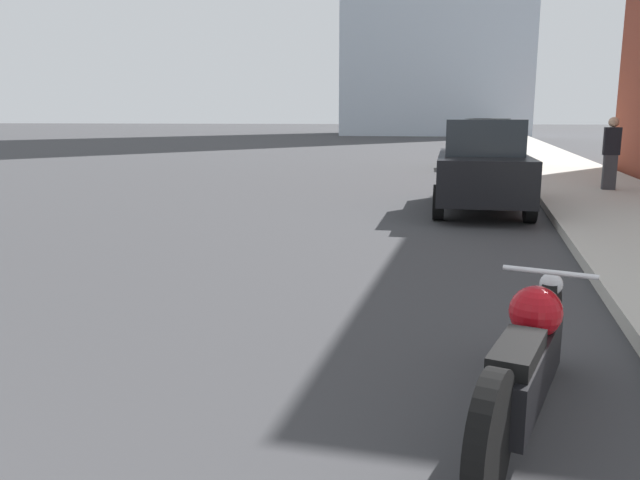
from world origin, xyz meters
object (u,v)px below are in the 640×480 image
(parked_car_black, at_px, (482,166))
(parked_car_yellow, at_px, (486,144))
(parked_car_white, at_px, (487,138))
(motorcycle, at_px, (527,360))
(parked_car_red, at_px, (486,133))
(pedestrian, at_px, (611,153))
(parked_car_silver, at_px, (482,129))

(parked_car_black, height_order, parked_car_yellow, parked_car_yellow)
(parked_car_white, bearing_deg, motorcycle, -89.74)
(parked_car_red, bearing_deg, pedestrian, -90.20)
(motorcycle, relative_size, parked_car_red, 0.52)
(parked_car_black, height_order, parked_car_red, parked_car_black)
(motorcycle, relative_size, parked_car_black, 0.54)
(parked_car_black, relative_size, pedestrian, 2.63)
(pedestrian, bearing_deg, parked_car_black, -131.87)
(motorcycle, distance_m, parked_car_black, 9.02)
(motorcycle, xyz_separation_m, parked_car_yellow, (-0.20, 20.47, 0.48))
(motorcycle, bearing_deg, parked_car_silver, 103.90)
(parked_car_black, height_order, parked_car_white, parked_car_black)
(parked_car_yellow, height_order, parked_car_silver, parked_car_silver)
(parked_car_red, distance_m, pedestrian, 30.82)
(parked_car_white, bearing_deg, parked_car_black, -90.47)
(parked_car_silver, bearing_deg, pedestrian, -83.99)
(motorcycle, height_order, pedestrian, pedestrian)
(parked_car_black, distance_m, pedestrian, 4.37)
(parked_car_yellow, xyz_separation_m, parked_car_white, (0.10, 9.99, -0.11))
(parked_car_black, distance_m, parked_car_yellow, 11.48)
(motorcycle, relative_size, parked_car_white, 0.60)
(parked_car_white, distance_m, parked_car_red, 12.49)
(pedestrian, bearing_deg, motorcycle, -102.03)
(parked_car_yellow, height_order, parked_car_red, parked_car_yellow)
(parked_car_red, bearing_deg, parked_car_white, -95.28)
(parked_car_silver, relative_size, pedestrian, 2.34)
(parked_car_black, xyz_separation_m, parked_car_white, (0.21, 21.46, -0.11))
(motorcycle, xyz_separation_m, parked_car_red, (-0.07, 42.95, 0.39))
(parked_car_white, xyz_separation_m, pedestrian, (2.70, -18.21, 0.24))
(parked_car_black, distance_m, parked_car_red, 33.96)
(pedestrian, bearing_deg, parked_car_silver, 94.08)
(motorcycle, distance_m, parked_car_white, 30.46)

